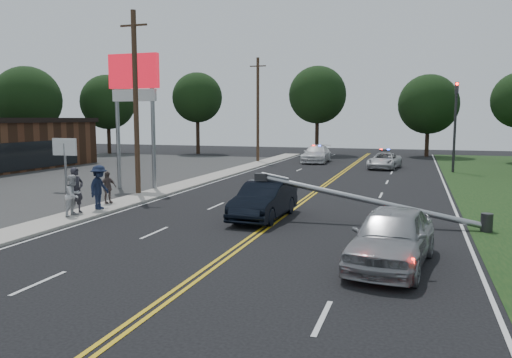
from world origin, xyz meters
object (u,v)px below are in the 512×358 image
(traffic_signal, at_px, (455,119))
(bystander_b, at_px, (73,195))
(utility_pole_far, at_px, (258,110))
(emergency_a, at_px, (384,161))
(emergency_b, at_px, (317,154))
(pylon_sign, at_px, (134,88))
(bystander_a, at_px, (76,190))
(crashed_sedan, at_px, (264,200))
(small_sign, at_px, (65,151))
(waiting_sedan, at_px, (392,237))
(fallen_streetlight, at_px, (380,202))
(bystander_c, at_px, (99,187))
(bystander_d, at_px, (107,187))
(utility_pole_mid, at_px, (136,103))

(traffic_signal, bearing_deg, bystander_b, -124.03)
(utility_pole_far, bearing_deg, traffic_signal, -12.89)
(emergency_a, height_order, emergency_b, emergency_b)
(pylon_sign, xyz_separation_m, bystander_a, (1.93, -8.10, -4.87))
(utility_pole_far, relative_size, crashed_sedan, 2.10)
(small_sign, distance_m, waiting_sedan, 21.25)
(fallen_streetlight, distance_m, bystander_c, 12.44)
(pylon_sign, distance_m, crashed_sedan, 12.79)
(fallen_streetlight, height_order, bystander_d, fallen_streetlight)
(utility_pole_far, xyz_separation_m, waiting_sedan, (14.10, -31.59, -4.23))
(emergency_b, distance_m, bystander_c, 28.82)
(pylon_sign, xyz_separation_m, bystander_c, (2.28, -6.95, -4.87))
(fallen_streetlight, height_order, bystander_a, bystander_a)
(utility_pole_far, xyz_separation_m, emergency_a, (12.13, -2.67, -4.41))
(bystander_d, bearing_deg, crashed_sedan, -67.08)
(crashed_sedan, relative_size, emergency_a, 0.99)
(traffic_signal, bearing_deg, bystander_d, -128.46)
(traffic_signal, height_order, bystander_d, traffic_signal)
(pylon_sign, height_order, emergency_b, pylon_sign)
(fallen_streetlight, distance_m, bystander_b, 12.78)
(pylon_sign, bearing_deg, utility_pole_mid, -56.98)
(small_sign, bearing_deg, bystander_b, -49.41)
(emergency_a, distance_m, bystander_d, 25.67)
(fallen_streetlight, relative_size, utility_pole_mid, 0.94)
(crashed_sedan, height_order, bystander_c, bystander_c)
(pylon_sign, xyz_separation_m, emergency_b, (6.79, 21.51, -5.17))
(utility_pole_mid, distance_m, utility_pole_far, 22.00)
(utility_pole_mid, xyz_separation_m, bystander_a, (0.63, -6.10, -3.96))
(utility_pole_far, xyz_separation_m, bystander_b, (0.88, -28.62, -4.08))
(utility_pole_far, distance_m, bystander_b, 28.93)
(pylon_sign, bearing_deg, traffic_signal, 40.39)
(bystander_c, bearing_deg, waiting_sedan, -113.20)
(waiting_sedan, xyz_separation_m, bystander_d, (-13.68, 6.08, 0.05))
(fallen_streetlight, relative_size, bystander_d, 5.96)
(small_sign, height_order, crashed_sedan, small_sign)
(emergency_b, bearing_deg, utility_pole_mid, -104.37)
(utility_pole_far, bearing_deg, fallen_streetlight, -62.76)
(bystander_b, bearing_deg, emergency_a, -24.61)
(emergency_a, xyz_separation_m, bystander_c, (-11.15, -24.28, 0.46))
(crashed_sedan, bearing_deg, small_sign, 164.67)
(pylon_sign, relative_size, crashed_sedan, 1.68)
(pylon_sign, relative_size, utility_pole_far, 0.80)
(fallen_streetlight, height_order, bystander_b, fallen_streetlight)
(pylon_sign, bearing_deg, emergency_b, 72.48)
(pylon_sign, relative_size, waiting_sedan, 1.59)
(utility_pole_mid, bearing_deg, traffic_signal, 45.80)
(utility_pole_mid, bearing_deg, crashed_sedan, -26.05)
(bystander_a, height_order, bystander_d, bystander_a)
(waiting_sedan, bearing_deg, bystander_c, 168.34)
(pylon_sign, distance_m, bystander_b, 10.20)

